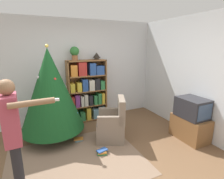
{
  "coord_description": "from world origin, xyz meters",
  "views": [
    {
      "loc": [
        -0.93,
        -2.28,
        1.95
      ],
      "look_at": [
        0.57,
        0.98,
        1.05
      ],
      "focal_mm": 28.0,
      "sensor_mm": 36.0,
      "label": 1
    }
  ],
  "objects_px": {
    "bookshelf": "(87,91)",
    "armchair": "(112,125)",
    "standing_person": "(14,132)",
    "christmas_tree": "(51,90)",
    "potted_plant": "(75,52)",
    "table_lamp": "(96,56)",
    "television": "(192,108)"
  },
  "relations": [
    {
      "from": "potted_plant",
      "to": "table_lamp",
      "type": "xyz_separation_m",
      "value": [
        0.56,
        0.0,
        -0.09
      ]
    },
    {
      "from": "potted_plant",
      "to": "table_lamp",
      "type": "relative_size",
      "value": 1.64
    },
    {
      "from": "standing_person",
      "to": "television",
      "type": "bearing_deg",
      "value": 89.96
    },
    {
      "from": "bookshelf",
      "to": "television",
      "type": "bearing_deg",
      "value": -47.85
    },
    {
      "from": "table_lamp",
      "to": "television",
      "type": "bearing_deg",
      "value": -52.95
    },
    {
      "from": "television",
      "to": "potted_plant",
      "type": "relative_size",
      "value": 1.81
    },
    {
      "from": "potted_plant",
      "to": "table_lamp",
      "type": "distance_m",
      "value": 0.56
    },
    {
      "from": "bookshelf",
      "to": "armchair",
      "type": "bearing_deg",
      "value": -82.09
    },
    {
      "from": "bookshelf",
      "to": "table_lamp",
      "type": "xyz_separation_m",
      "value": [
        0.27,
        0.01,
        0.9
      ]
    },
    {
      "from": "bookshelf",
      "to": "christmas_tree",
      "type": "height_order",
      "value": "christmas_tree"
    },
    {
      "from": "television",
      "to": "table_lamp",
      "type": "distance_m",
      "value": 2.55
    },
    {
      "from": "potted_plant",
      "to": "armchair",
      "type": "bearing_deg",
      "value": -69.47
    },
    {
      "from": "television",
      "to": "armchair",
      "type": "height_order",
      "value": "armchair"
    },
    {
      "from": "christmas_tree",
      "to": "standing_person",
      "type": "relative_size",
      "value": 1.25
    },
    {
      "from": "armchair",
      "to": "potted_plant",
      "type": "bearing_deg",
      "value": -135.72
    },
    {
      "from": "television",
      "to": "bookshelf",
      "type": "bearing_deg",
      "value": 132.15
    },
    {
      "from": "bookshelf",
      "to": "armchair",
      "type": "distance_m",
      "value": 1.29
    },
    {
      "from": "bookshelf",
      "to": "standing_person",
      "type": "bearing_deg",
      "value": -127.09
    },
    {
      "from": "table_lamp",
      "to": "standing_person",
      "type": "bearing_deg",
      "value": -131.57
    },
    {
      "from": "television",
      "to": "armchair",
      "type": "distance_m",
      "value": 1.7
    },
    {
      "from": "bookshelf",
      "to": "table_lamp",
      "type": "relative_size",
      "value": 8.02
    },
    {
      "from": "armchair",
      "to": "bookshelf",
      "type": "bearing_deg",
      "value": -148.34
    },
    {
      "from": "armchair",
      "to": "standing_person",
      "type": "distance_m",
      "value": 1.99
    },
    {
      "from": "television",
      "to": "christmas_tree",
      "type": "relative_size",
      "value": 0.3
    },
    {
      "from": "television",
      "to": "christmas_tree",
      "type": "height_order",
      "value": "christmas_tree"
    },
    {
      "from": "television",
      "to": "potted_plant",
      "type": "xyz_separation_m",
      "value": [
        -1.97,
        1.87,
        1.09
      ]
    },
    {
      "from": "bookshelf",
      "to": "television",
      "type": "height_order",
      "value": "bookshelf"
    },
    {
      "from": "bookshelf",
      "to": "standing_person",
      "type": "height_order",
      "value": "bookshelf"
    },
    {
      "from": "standing_person",
      "to": "table_lamp",
      "type": "relative_size",
      "value": 7.96
    },
    {
      "from": "bookshelf",
      "to": "christmas_tree",
      "type": "relative_size",
      "value": 0.81
    },
    {
      "from": "bookshelf",
      "to": "armchair",
      "type": "relative_size",
      "value": 1.74
    },
    {
      "from": "christmas_tree",
      "to": "standing_person",
      "type": "xyz_separation_m",
      "value": [
        -0.58,
        -1.45,
        -0.12
      ]
    }
  ]
}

